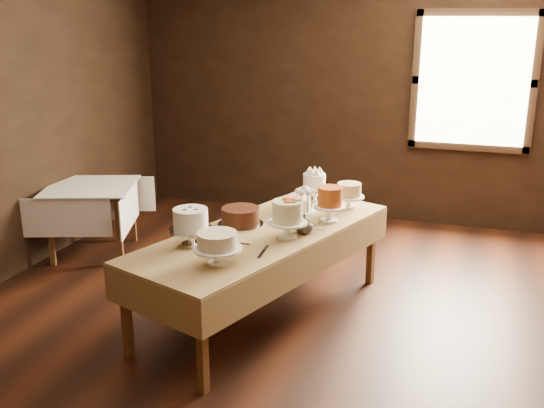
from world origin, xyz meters
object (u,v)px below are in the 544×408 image
Objects in this scene: cake_chocolate at (241,217)px; cake_server_d at (318,228)px; cake_flowers at (288,221)px; cake_cream at (217,249)px; cake_server_b at (261,254)px; flower_vase at (304,224)px; cake_server_c at (279,219)px; cake_caramel at (330,206)px; side_table at (91,194)px; cake_speckled at (349,196)px; cake_swirl at (191,229)px; cake_lattice at (296,206)px; display_table at (263,237)px; cake_meringue at (314,188)px; cake_server_a at (240,243)px.

cake_chocolate is 0.60m from cake_server_d.
cake_flowers reaches higher than cake_cream.
flower_vase is at bearing 158.72° from cake_server_b.
cake_cream reaches higher than cake_server_c.
cake_caramel is 0.42m from cake_server_c.
side_table is 4.36× the size of cake_server_c.
cake_server_d is (0.16, 0.27, -0.12)m from cake_flowers.
side_table is at bearing 163.37° from flower_vase.
cake_flowers reaches higher than cake_speckled.
cake_server_c is (0.41, 0.75, -0.12)m from cake_swirl.
cake_caramel is at bearing 65.14° from cake_cream.
display_table is at bearing -101.33° from cake_lattice.
cake_speckled is 0.76m from flower_vase.
cake_server_c is at bearing -102.90° from cake_meringue.
side_table is 2.10m from cake_server_c.
flower_vase is (0.31, 0.05, 0.12)m from display_table.
cake_flowers is at bearing -114.22° from cake_caramel.
cake_meringue is at bearing 175.53° from cake_server_b.
cake_server_a is at bearing -69.59° from cake_chocolate.
cake_chocolate is at bearing -20.20° from side_table.
cake_caramel is (0.26, -0.53, 0.01)m from cake_meringue.
flower_vase is (0.16, 0.51, 0.07)m from cake_server_b.
cake_server_a is at bearing -117.46° from cake_speckled.
cake_caramel is at bearing 57.93° from cake_server_a.
display_table is 6.74× the size of cake_cream.
cake_lattice is at bearing 112.28° from flower_vase.
cake_server_c is (2.05, -0.44, 0.10)m from side_table.
cake_chocolate is 0.42m from cake_server_a.
display_table is at bearing -160.90° from cake_server_d.
cake_swirl reaches higher than flower_vase.
cake_chocolate is 1.50× the size of cake_server_b.
cake_flowers is 0.70m from cake_swirl.
cake_swirl is at bearing -116.81° from cake_lattice.
cake_lattice is at bearing -98.54° from cake_meringue.
side_table is at bearing 77.06° from cake_server_c.
cake_lattice is (-0.06, -0.37, -0.06)m from cake_meringue.
cake_swirl is at bearing -36.02° from side_table.
cake_chocolate reaches higher than cake_server_a.
cake_meringue is 1.05× the size of cake_server_b.
cake_server_a and cake_server_d have the same top height.
cake_swirl is (-0.39, -0.44, 0.18)m from display_table.
cake_lattice is 0.24m from cake_server_c.
cake_flowers is (-0.21, -0.46, 0.00)m from cake_caramel.
cake_server_a is 0.66m from cake_server_d.
cake_cream is at bearing -46.27° from cake_server_b.
cake_chocolate is at bearing 176.68° from flower_vase.
cake_lattice is 0.82× the size of cake_chocolate.
cake_lattice is 1.23× the size of cake_server_c.
cake_swirl is at bearing -131.19° from display_table.
cake_caramel is 1.15m from cake_swirl.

